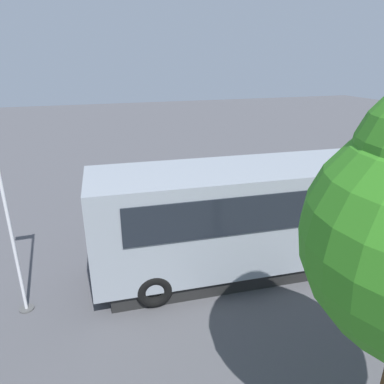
{
  "coord_description": "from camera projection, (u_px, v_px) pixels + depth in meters",
  "views": [
    {
      "loc": [
        5.11,
        12.7,
        6.07
      ],
      "look_at": [
        1.17,
        0.31,
        1.1
      ],
      "focal_mm": 32.77,
      "sensor_mm": 36.0,
      "label": 1
    }
  ],
  "objects": [
    {
      "name": "ground_plane",
      "position": [
        216.0,
        211.0,
        14.92
      ],
      "size": [
        80.0,
        80.0,
        0.0
      ],
      "primitive_type": "plane",
      "color": "#4C4C51"
    },
    {
      "name": "tour_bus",
      "position": [
        264.0,
        217.0,
        10.43
      ],
      "size": [
        10.21,
        3.06,
        3.25
      ],
      "color": "#8C939E",
      "rests_on": "ground_plane"
    },
    {
      "name": "spectator_far_left",
      "position": [
        240.0,
        204.0,
        13.07
      ],
      "size": [
        0.57,
        0.33,
        1.68
      ],
      "color": "black",
      "rests_on": "ground_plane"
    },
    {
      "name": "spectator_left",
      "position": [
        213.0,
        208.0,
        12.75
      ],
      "size": [
        0.57,
        0.38,
        1.67
      ],
      "color": "#473823",
      "rests_on": "ground_plane"
    },
    {
      "name": "spectator_centre",
      "position": [
        190.0,
        207.0,
        12.57
      ],
      "size": [
        0.58,
        0.34,
        1.78
      ],
      "color": "#473823",
      "rests_on": "ground_plane"
    },
    {
      "name": "parked_motorcycle_silver",
      "position": [
        191.0,
        231.0,
        12.14
      ],
      "size": [
        2.05,
        0.58,
        0.99
      ],
      "color": "black",
      "rests_on": "ground_plane"
    },
    {
      "name": "stunt_motorcycle",
      "position": [
        142.0,
        183.0,
        15.15
      ],
      "size": [
        1.93,
        0.78,
        1.8
      ],
      "color": "black",
      "rests_on": "ground_plane"
    },
    {
      "name": "flagpole",
      "position": [
        2.0,
        198.0,
        7.94
      ],
      "size": [
        0.78,
        0.36,
        6.31
      ],
      "color": "silver",
      "rests_on": "ground_plane"
    },
    {
      "name": "traffic_cone",
      "position": [
        192.0,
        185.0,
        17.03
      ],
      "size": [
        0.34,
        0.34,
        0.63
      ],
      "color": "orange",
      "rests_on": "ground_plane"
    },
    {
      "name": "bay_line_a",
      "position": [
        312.0,
        196.0,
        16.52
      ],
      "size": [
        0.31,
        4.94,
        0.01
      ],
      "color": "white",
      "rests_on": "ground_plane"
    },
    {
      "name": "bay_line_b",
      "position": [
        257.0,
        203.0,
        15.69
      ],
      "size": [
        0.26,
        3.77,
        0.01
      ],
      "color": "white",
      "rests_on": "ground_plane"
    },
    {
      "name": "bay_line_c",
      "position": [
        195.0,
        211.0,
        14.87
      ],
      "size": [
        0.27,
        3.85,
        0.01
      ],
      "color": "white",
      "rests_on": "ground_plane"
    },
    {
      "name": "bay_line_d",
      "position": [
        125.0,
        220.0,
        14.04
      ],
      "size": [
        0.31,
        4.8,
        0.01
      ],
      "color": "white",
      "rests_on": "ground_plane"
    }
  ]
}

